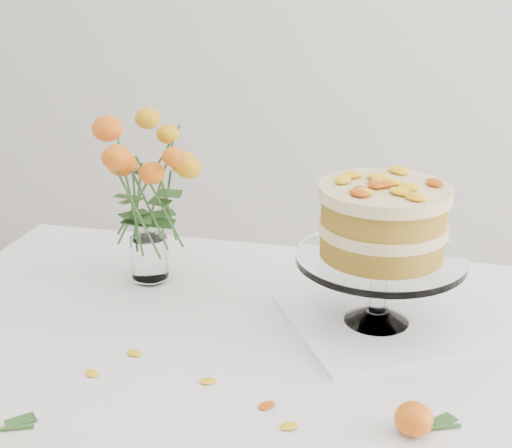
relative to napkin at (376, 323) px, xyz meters
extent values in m
cube|color=tan|center=(-0.11, -0.14, -0.03)|extent=(1.40, 0.90, 0.04)
cylinder|color=tan|center=(-0.73, 0.23, -0.41)|extent=(0.06, 0.06, 0.71)
cube|color=white|center=(-0.11, -0.14, -0.01)|extent=(1.42, 0.92, 0.01)
cube|color=white|center=(-0.11, 0.32, -0.11)|extent=(1.42, 0.01, 0.20)
cube|color=white|center=(0.00, 0.00, 0.00)|extent=(0.39, 0.39, 0.01)
cylinder|color=white|center=(0.00, 0.00, 0.07)|extent=(0.03, 0.03, 0.09)
cylinder|color=white|center=(0.00, 0.00, 0.12)|extent=(0.29, 0.29, 0.01)
cylinder|color=#A47A25|center=(0.00, 0.00, 0.15)|extent=(0.27, 0.27, 0.04)
cylinder|color=#FDE3A3|center=(0.00, 0.00, 0.18)|extent=(0.28, 0.28, 0.02)
cylinder|color=#A47A25|center=(0.00, 0.00, 0.21)|extent=(0.27, 0.27, 0.04)
cylinder|color=#FDE3A3|center=(0.00, 0.00, 0.24)|extent=(0.28, 0.28, 0.02)
cylinder|color=white|center=(-0.45, 0.08, 0.00)|extent=(0.06, 0.06, 0.01)
cylinder|color=white|center=(-0.45, 0.08, 0.04)|extent=(0.07, 0.07, 0.08)
cylinder|color=#305B24|center=(-0.46, -0.41, 0.00)|extent=(0.06, 0.03, 0.01)
ellipsoid|color=#DD4A0A|center=(0.07, -0.29, 0.02)|extent=(0.05, 0.05, 0.04)
cylinder|color=#305B24|center=(0.10, -0.28, 0.00)|extent=(0.06, 0.03, 0.01)
ellipsoid|color=yellow|center=(-0.23, -0.24, 0.00)|extent=(0.03, 0.02, 0.00)
ellipsoid|color=yellow|center=(-0.13, -0.28, 0.00)|extent=(0.03, 0.02, 0.00)
ellipsoid|color=yellow|center=(-0.09, -0.32, 0.00)|extent=(0.03, 0.02, 0.00)
ellipsoid|color=yellow|center=(-0.37, -0.19, 0.00)|extent=(0.03, 0.02, 0.00)
ellipsoid|color=yellow|center=(-0.41, -0.26, 0.00)|extent=(0.03, 0.02, 0.00)
camera|label=1|loc=(0.05, -1.12, 0.60)|focal=50.00mm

